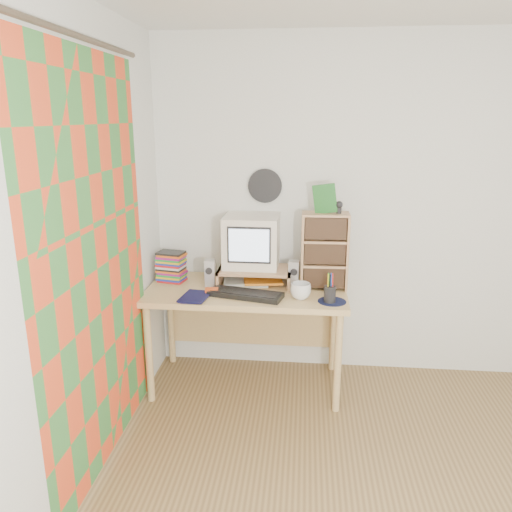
% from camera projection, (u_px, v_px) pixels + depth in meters
% --- Properties ---
extents(back_wall, '(3.50, 0.00, 3.50)m').
position_uv_depth(back_wall, '(392.00, 212.00, 3.64)').
color(back_wall, silver).
rests_on(back_wall, floor).
extents(left_wall, '(0.00, 3.50, 3.50)m').
position_uv_depth(left_wall, '(41.00, 279.00, 2.13)').
color(left_wall, silver).
rests_on(left_wall, floor).
extents(curtain, '(0.00, 2.20, 2.20)m').
position_uv_depth(curtain, '(97.00, 269.00, 2.61)').
color(curtain, '#E84720').
rests_on(curtain, left_wall).
extents(wall_disc, '(0.25, 0.02, 0.25)m').
position_uv_depth(wall_disc, '(265.00, 186.00, 3.66)').
color(wall_disc, black).
rests_on(wall_disc, back_wall).
extents(desk, '(1.40, 0.70, 0.75)m').
position_uv_depth(desk, '(247.00, 303.00, 3.62)').
color(desk, '#D7B873').
rests_on(desk, floor).
extents(monitor_riser, '(0.52, 0.30, 0.12)m').
position_uv_depth(monitor_riser, '(255.00, 272.00, 3.59)').
color(monitor_riser, tan).
rests_on(monitor_riser, desk).
extents(crt_monitor, '(0.39, 0.39, 0.37)m').
position_uv_depth(crt_monitor, '(251.00, 242.00, 3.58)').
color(crt_monitor, silver).
rests_on(crt_monitor, monitor_riser).
extents(speaker_left, '(0.08, 0.08, 0.19)m').
position_uv_depth(speaker_left, '(210.00, 273.00, 3.54)').
color(speaker_left, '#B3B3B8').
rests_on(speaker_left, desk).
extents(speaker_right, '(0.08, 0.08, 0.19)m').
position_uv_depth(speaker_right, '(294.00, 274.00, 3.52)').
color(speaker_right, '#B3B3B8').
rests_on(speaker_right, desk).
extents(keyboard, '(0.53, 0.28, 0.03)m').
position_uv_depth(keyboard, '(246.00, 294.00, 3.36)').
color(keyboard, black).
rests_on(keyboard, desk).
extents(dvd_stack, '(0.21, 0.17, 0.27)m').
position_uv_depth(dvd_stack, '(171.00, 264.00, 3.65)').
color(dvd_stack, brown).
rests_on(dvd_stack, desk).
extents(cd_rack, '(0.33, 0.18, 0.54)m').
position_uv_depth(cd_rack, '(324.00, 251.00, 3.47)').
color(cd_rack, tan).
rests_on(cd_rack, desk).
extents(mug, '(0.17, 0.17, 0.11)m').
position_uv_depth(mug, '(301.00, 291.00, 3.31)').
color(mug, silver).
rests_on(mug, desk).
extents(diary, '(0.23, 0.19, 0.04)m').
position_uv_depth(diary, '(183.00, 294.00, 3.35)').
color(diary, '#0E0E36').
rests_on(diary, desk).
extents(mousepad, '(0.23, 0.23, 0.00)m').
position_uv_depth(mousepad, '(332.00, 301.00, 3.27)').
color(mousepad, black).
rests_on(mousepad, desk).
extents(pen_cup, '(0.09, 0.09, 0.15)m').
position_uv_depth(pen_cup, '(330.00, 291.00, 3.24)').
color(pen_cup, black).
rests_on(pen_cup, desk).
extents(papers, '(0.35, 0.28, 0.04)m').
position_uv_depth(papers, '(252.00, 281.00, 3.62)').
color(papers, beige).
rests_on(papers, desk).
extents(red_box, '(0.09, 0.06, 0.04)m').
position_uv_depth(red_box, '(212.00, 291.00, 3.40)').
color(red_box, '#D64716').
rests_on(red_box, desk).
extents(game_box, '(0.15, 0.04, 0.20)m').
position_uv_depth(game_box, '(325.00, 199.00, 3.37)').
color(game_box, '#1A5D1E').
rests_on(game_box, cd_rack).
extents(webcam, '(0.05, 0.05, 0.08)m').
position_uv_depth(webcam, '(339.00, 207.00, 3.37)').
color(webcam, black).
rests_on(webcam, cd_rack).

